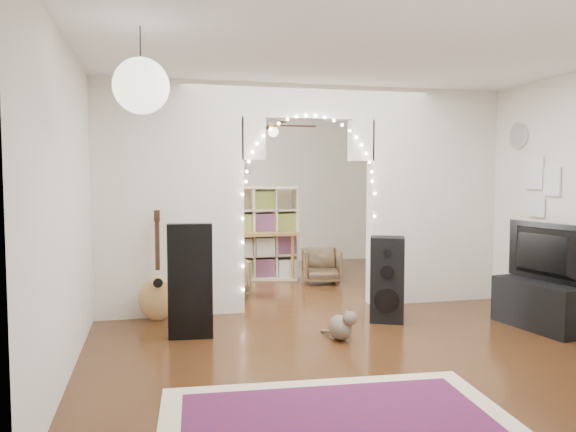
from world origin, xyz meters
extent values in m
plane|color=black|center=(0.00, 0.00, 0.00)|extent=(7.50, 7.50, 0.00)
cube|color=white|center=(0.00, 0.00, 2.70)|extent=(5.00, 7.50, 0.02)
cube|color=silver|center=(0.00, 3.75, 1.35)|extent=(5.00, 0.02, 2.70)
cube|color=silver|center=(0.00, -3.75, 1.35)|extent=(5.00, 0.02, 2.70)
cube|color=silver|center=(-2.50, 0.00, 1.35)|extent=(0.02, 7.50, 2.70)
cube|color=silver|center=(2.50, 0.00, 1.35)|extent=(0.02, 7.50, 2.70)
cube|color=silver|center=(-1.65, 0.00, 1.35)|extent=(1.70, 0.20, 2.70)
cube|color=silver|center=(1.65, 0.00, 1.35)|extent=(1.70, 0.20, 2.70)
cube|color=silver|center=(0.00, 0.00, 2.50)|extent=(1.60, 0.20, 0.40)
cube|color=white|center=(-2.47, 1.80, 1.50)|extent=(0.04, 1.20, 1.40)
cylinder|color=white|center=(2.48, -0.60, 2.10)|extent=(0.03, 0.31, 0.31)
sphere|color=white|center=(-1.90, -2.40, 2.25)|extent=(0.40, 0.40, 0.40)
cube|color=maroon|center=(-0.68, -3.30, 0.01)|extent=(2.44, 1.91, 0.02)
cube|color=black|center=(-1.48, -1.00, 0.57)|extent=(0.45, 0.19, 1.15)
ellipsoid|color=#B57F48|center=(-1.79, -0.25, 0.44)|extent=(0.44, 0.21, 0.50)
cube|color=black|center=(-1.79, -0.25, 0.86)|extent=(0.05, 0.04, 0.58)
cube|color=black|center=(-1.79, -0.25, 1.18)|extent=(0.07, 0.04, 0.13)
ellipsoid|color=brown|center=(-0.05, -1.40, 0.12)|extent=(0.33, 0.39, 0.24)
sphere|color=brown|center=(0.00, -1.53, 0.24)|extent=(0.18, 0.18, 0.14)
cone|color=brown|center=(-0.04, -1.53, 0.31)|extent=(0.04, 0.04, 0.05)
cone|color=brown|center=(0.03, -1.53, 0.31)|extent=(0.04, 0.04, 0.05)
cylinder|color=brown|center=(-0.12, -1.23, 0.04)|extent=(0.12, 0.22, 0.07)
cube|color=black|center=(0.68, -0.85, 0.47)|extent=(0.46, 0.43, 0.94)
cylinder|color=black|center=(0.62, -0.99, 0.26)|extent=(0.26, 0.13, 0.27)
cylinder|color=black|center=(0.62, -0.99, 0.58)|extent=(0.14, 0.08, 0.15)
cylinder|color=black|center=(0.62, -0.99, 0.79)|extent=(0.08, 0.05, 0.08)
cube|color=black|center=(2.13, -1.51, 0.25)|extent=(0.55, 1.05, 0.50)
imported|color=black|center=(2.13, -1.51, 0.81)|extent=(0.30, 1.08, 0.62)
cube|color=beige|center=(-0.32, 2.05, 0.73)|extent=(1.47, 0.70, 1.46)
cube|color=olive|center=(-0.29, 2.05, 0.73)|extent=(1.25, 0.88, 0.05)
cylinder|color=olive|center=(-0.79, 1.69, 0.35)|extent=(0.05, 0.05, 0.70)
cylinder|color=olive|center=(0.25, 1.76, 0.35)|extent=(0.05, 0.05, 0.70)
cylinder|color=olive|center=(-0.84, 2.33, 0.35)|extent=(0.05, 0.05, 0.70)
cylinder|color=olive|center=(0.20, 2.40, 0.35)|extent=(0.05, 0.05, 0.70)
imported|color=white|center=(-0.29, 2.05, 0.85)|extent=(0.20, 0.20, 0.19)
imported|color=brown|center=(-0.89, 0.83, 0.26)|extent=(0.59, 0.60, 0.52)
imported|color=brown|center=(0.63, 1.47, 0.26)|extent=(0.65, 0.66, 0.52)
camera|label=1|loc=(-1.83, -6.57, 1.60)|focal=35.00mm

